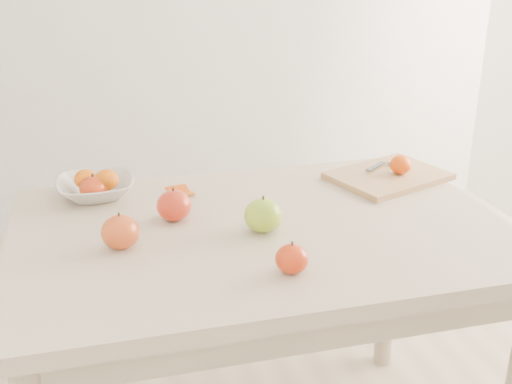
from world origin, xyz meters
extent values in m
cube|color=beige|center=(0.00, 0.00, 0.73)|extent=(1.20, 0.80, 0.04)
cylinder|color=#BCAA8E|center=(-0.54, 0.34, 0.35)|extent=(0.06, 0.06, 0.71)
cylinder|color=#BCAA8E|center=(0.54, 0.34, 0.35)|extent=(0.06, 0.06, 0.71)
cube|color=tan|center=(0.44, 0.22, 0.76)|extent=(0.38, 0.33, 0.02)
ellipsoid|color=#E35508|center=(0.47, 0.21, 0.80)|extent=(0.06, 0.06, 0.05)
imported|color=silver|center=(-0.38, 0.30, 0.78)|extent=(0.21, 0.21, 0.05)
ellipsoid|color=orange|center=(-0.41, 0.31, 0.80)|extent=(0.06, 0.06, 0.05)
ellipsoid|color=#CF5807|center=(-0.35, 0.28, 0.80)|extent=(0.07, 0.07, 0.06)
cube|color=#CC470E|center=(-0.17, 0.27, 0.75)|extent=(0.07, 0.05, 0.01)
cube|color=#C95A0E|center=(-0.15, 0.24, 0.75)|extent=(0.05, 0.04, 0.01)
cube|color=silver|center=(0.50, 0.29, 0.78)|extent=(0.07, 0.06, 0.01)
cube|color=#36393D|center=(0.42, 0.27, 0.78)|extent=(0.08, 0.07, 0.00)
ellipsoid|color=#61A115|center=(0.00, -0.03, 0.79)|extent=(0.09, 0.09, 0.08)
ellipsoid|color=#9C1C0C|center=(-0.34, -0.03, 0.79)|extent=(0.09, 0.09, 0.08)
ellipsoid|color=#A51207|center=(0.00, -0.24, 0.78)|extent=(0.07, 0.07, 0.06)
ellipsoid|color=#A4161D|center=(-0.20, 0.09, 0.79)|extent=(0.09, 0.09, 0.08)
ellipsoid|color=maroon|center=(-0.39, 0.27, 0.78)|extent=(0.07, 0.07, 0.07)
camera|label=1|loc=(-0.38, -1.37, 1.42)|focal=45.00mm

